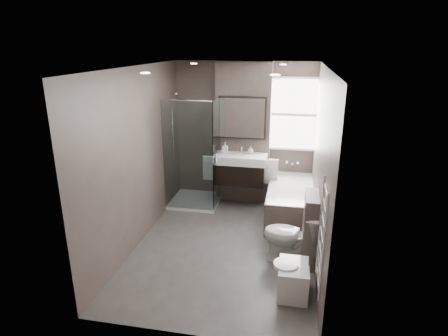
% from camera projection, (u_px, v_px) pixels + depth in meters
% --- Properties ---
extents(room, '(2.70, 3.90, 2.70)m').
position_uv_depth(room, '(225.00, 162.00, 5.26)').
color(room, '#4D4A47').
rests_on(room, ground).
extents(vanity_pier, '(1.00, 0.25, 2.60)m').
position_uv_depth(vanity_pier, '(243.00, 134.00, 6.92)').
color(vanity_pier, '#534741').
rests_on(vanity_pier, ground).
extents(vanity, '(0.95, 0.47, 0.66)m').
position_uv_depth(vanity, '(240.00, 168.00, 6.77)').
color(vanity, black).
rests_on(vanity, vanity_pier).
extents(mirror_cabinet, '(0.86, 0.08, 0.76)m').
position_uv_depth(mirror_cabinet, '(242.00, 118.00, 6.66)').
color(mirror_cabinet, black).
rests_on(mirror_cabinet, vanity_pier).
extents(towel_left, '(0.24, 0.06, 0.44)m').
position_uv_depth(towel_left, '(210.00, 168.00, 6.86)').
color(towel_left, silver).
rests_on(towel_left, vanity_pier).
extents(towel_right, '(0.24, 0.06, 0.44)m').
position_uv_depth(towel_right, '(271.00, 172.00, 6.66)').
color(towel_right, silver).
rests_on(towel_right, vanity_pier).
extents(shower_enclosure, '(0.90, 0.90, 2.00)m').
position_uv_depth(shower_enclosure, '(199.00, 180.00, 6.91)').
color(shower_enclosure, white).
rests_on(shower_enclosure, ground).
extents(bathtub, '(0.75, 1.60, 0.57)m').
position_uv_depth(bathtub, '(290.00, 201.00, 6.44)').
color(bathtub, '#534741').
rests_on(bathtub, ground).
extents(window, '(0.98, 0.06, 1.33)m').
position_uv_depth(window, '(294.00, 115.00, 6.73)').
color(window, white).
rests_on(window, room).
extents(toilet, '(0.82, 0.55, 0.78)m').
position_uv_depth(toilet, '(291.00, 236.00, 5.12)').
color(toilet, white).
rests_on(toilet, ground).
extents(cistern_box, '(0.19, 0.55, 1.00)m').
position_uv_depth(cistern_box, '(310.00, 229.00, 5.07)').
color(cistern_box, '#534741').
rests_on(cistern_box, ground).
extents(bidet, '(0.42, 0.49, 0.51)m').
position_uv_depth(bidet, '(293.00, 279.00, 4.49)').
color(bidet, white).
rests_on(bidet, ground).
extents(towel_radiator, '(0.03, 0.49, 1.10)m').
position_uv_depth(towel_radiator, '(322.00, 237.00, 3.61)').
color(towel_radiator, silver).
rests_on(towel_radiator, room).
extents(soap_bottle_a, '(0.09, 0.09, 0.20)m').
position_uv_depth(soap_bottle_a, '(225.00, 148.00, 6.74)').
color(soap_bottle_a, white).
rests_on(soap_bottle_a, vanity).
extents(soap_bottle_b, '(0.10, 0.10, 0.13)m').
position_uv_depth(soap_bottle_b, '(251.00, 150.00, 6.74)').
color(soap_bottle_b, white).
rests_on(soap_bottle_b, vanity).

